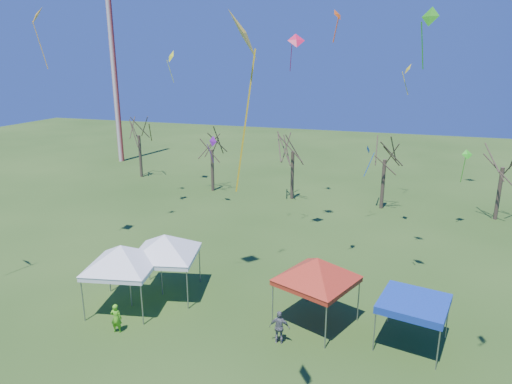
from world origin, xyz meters
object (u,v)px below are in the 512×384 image
at_px(tent_red, 317,262).
at_px(tree_3, 386,142).
at_px(person_grey, 279,327).
at_px(tree_1, 211,134).
at_px(radio_mast, 114,63).
at_px(tent_white_west, 121,250).
at_px(tent_blue, 414,304).
at_px(tree_0, 138,120).
at_px(tent_white_mid, 165,239).
at_px(tree_2, 293,134).
at_px(tree_4, 506,148).
at_px(person_green, 116,318).

bearing_deg(tent_red, tree_3, 84.26).
bearing_deg(person_grey, tree_1, -66.14).
relative_size(radio_mast, tent_white_west, 5.40).
height_order(tent_red, tent_blue, tent_red).
distance_m(tree_0, person_grey, 35.51).
bearing_deg(tent_white_mid, tree_3, 61.91).
distance_m(tent_white_mid, tent_blue, 13.34).
relative_size(radio_mast, tree_0, 2.96).
distance_m(tree_2, tent_blue, 24.17).
height_order(tree_1, tent_white_mid, tree_1).
bearing_deg(tree_4, person_grey, -119.26).
relative_size(tree_1, tent_blue, 2.17).
bearing_deg(tent_red, tent_white_mid, 177.72).
relative_size(tree_0, tree_3, 1.07).
xyz_separation_m(radio_mast, person_grey, (30.71, -32.57, -11.67)).
bearing_deg(tent_red, person_green, -156.97).
relative_size(tent_red, person_grey, 2.64).
height_order(tent_white_west, person_green, tent_white_west).
height_order(radio_mast, tree_3, radio_mast).
height_order(tree_1, tent_blue, tree_1).
height_order(tree_1, tree_2, tree_2).
relative_size(radio_mast, tent_blue, 7.20).
bearing_deg(tent_blue, tree_2, 117.43).
distance_m(tent_white_mid, person_grey, 8.21).
height_order(tree_3, tree_4, tree_3).
relative_size(radio_mast, tree_1, 3.31).
bearing_deg(radio_mast, tree_2, -20.57).
bearing_deg(tree_0, person_grey, -47.78).
distance_m(tree_2, tree_4, 17.73).
relative_size(tree_0, tent_red, 1.94).
bearing_deg(tree_4, tree_3, 179.74).
distance_m(tent_blue, person_grey, 6.30).
distance_m(tree_4, tent_white_west, 30.86).
xyz_separation_m(tree_0, tent_white_mid, (16.19, -23.37, -3.11)).
distance_m(person_green, person_grey, 8.01).
height_order(tree_1, tent_white_west, tree_1).
xyz_separation_m(tree_4, person_grey, (-12.65, -22.58, -5.23)).
xyz_separation_m(tree_2, tree_3, (8.40, -0.33, -0.21)).
xyz_separation_m(tree_0, tree_4, (36.20, -3.38, -0.43)).
distance_m(radio_mast, tent_white_mid, 39.08).
relative_size(tree_1, person_green, 4.98).
relative_size(radio_mast, tent_red, 5.74).
xyz_separation_m(tree_1, person_grey, (13.47, -23.22, -4.97)).
xyz_separation_m(tree_1, tree_4, (26.12, -0.65, 0.27)).
distance_m(radio_mast, tree_3, 36.04).
xyz_separation_m(tree_4, tent_white_mid, (-20.01, -19.98, -2.68)).
bearing_deg(tree_1, tree_0, 164.82).
bearing_deg(tree_4, tent_blue, -108.03).
bearing_deg(tree_2, tent_white_mid, -96.42).
bearing_deg(tree_0, tree_4, -5.34).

